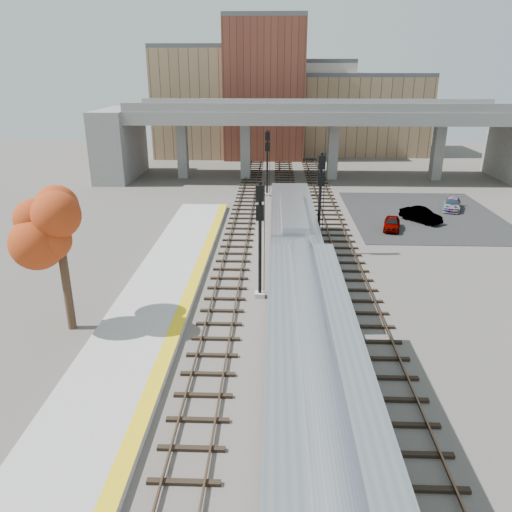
% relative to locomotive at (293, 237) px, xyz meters
% --- Properties ---
extents(ground, '(160.00, 160.00, 0.00)m').
position_rel_locomotive_xyz_m(ground, '(-1.00, -14.00, -2.28)').
color(ground, '#47423D').
rests_on(ground, ground).
extents(platform, '(4.50, 60.00, 0.35)m').
position_rel_locomotive_xyz_m(platform, '(-8.25, -14.00, -2.10)').
color(platform, '#9E9E99').
rests_on(platform, ground).
extents(yellow_strip, '(0.70, 60.00, 0.01)m').
position_rel_locomotive_xyz_m(yellow_strip, '(-6.35, -14.00, -1.92)').
color(yellow_strip, yellow).
rests_on(yellow_strip, platform).
extents(tracks, '(10.70, 95.00, 0.25)m').
position_rel_locomotive_xyz_m(tracks, '(-0.07, -1.50, -2.20)').
color(tracks, black).
rests_on(tracks, ground).
extents(overpass, '(54.00, 12.00, 9.50)m').
position_rel_locomotive_xyz_m(overpass, '(3.92, 31.00, 3.53)').
color(overpass, slate).
rests_on(overpass, ground).
extents(buildings_far, '(43.00, 21.00, 20.60)m').
position_rel_locomotive_xyz_m(buildings_far, '(0.26, 52.57, 5.60)').
color(buildings_far, '#987A58').
rests_on(buildings_far, ground).
extents(parking_lot, '(14.00, 18.00, 0.04)m').
position_rel_locomotive_xyz_m(parking_lot, '(13.00, 14.00, -2.26)').
color(parking_lot, black).
rests_on(parking_lot, ground).
extents(locomotive, '(3.02, 19.05, 4.10)m').
position_rel_locomotive_xyz_m(locomotive, '(0.00, 0.00, 0.00)').
color(locomotive, '#A8AAB2').
rests_on(locomotive, ground).
extents(coach, '(3.03, 25.00, 5.00)m').
position_rel_locomotive_xyz_m(coach, '(-0.00, -22.61, 0.52)').
color(coach, '#A8AAB2').
rests_on(coach, ground).
extents(signal_mast_near, '(0.60, 0.64, 7.11)m').
position_rel_locomotive_xyz_m(signal_mast_near, '(-2.10, -5.01, 1.26)').
color(signal_mast_near, '#9E9E99').
rests_on(signal_mast_near, ground).
extents(signal_mast_mid, '(0.60, 0.64, 7.58)m').
position_rel_locomotive_xyz_m(signal_mast_mid, '(2.00, 2.72, 1.58)').
color(signal_mast_mid, '#9E9E99').
rests_on(signal_mast_mid, ground).
extents(signal_mast_far, '(0.60, 0.64, 7.09)m').
position_rel_locomotive_xyz_m(signal_mast_far, '(-2.10, 21.15, 1.25)').
color(signal_mast_far, '#9E9E99').
rests_on(signal_mast_far, ground).
extents(tree, '(3.60, 3.60, 7.65)m').
position_rel_locomotive_xyz_m(tree, '(-12.03, -9.21, 3.39)').
color(tree, '#382619').
rests_on(tree, ground).
extents(car_a, '(2.12, 3.56, 1.13)m').
position_rel_locomotive_xyz_m(car_a, '(8.88, 9.09, -1.67)').
color(car_a, '#99999E').
rests_on(car_a, parking_lot).
extents(car_b, '(3.47, 3.88, 1.28)m').
position_rel_locomotive_xyz_m(car_b, '(12.03, 11.61, -1.60)').
color(car_b, '#99999E').
rests_on(car_b, parking_lot).
extents(car_c, '(2.89, 4.24, 1.14)m').
position_rel_locomotive_xyz_m(car_c, '(16.24, 15.92, -1.67)').
color(car_c, '#99999E').
rests_on(car_c, parking_lot).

